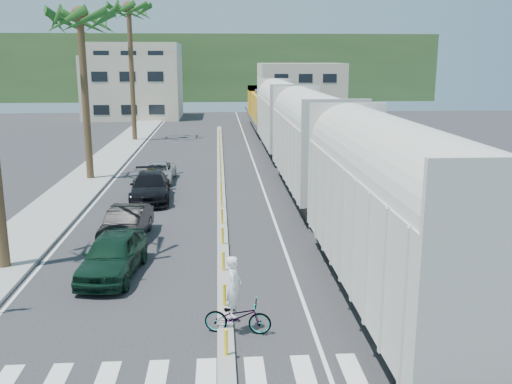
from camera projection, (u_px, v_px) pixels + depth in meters
ground at (226, 341)px, 15.56m from camera, size 140.00×140.00×0.00m
sidewalk at (97, 170)px, 39.28m from camera, size 3.00×90.00×0.15m
rails at (286, 161)px, 43.08m from camera, size 1.56×100.00×0.06m
median at (221, 184)px, 34.93m from camera, size 0.45×60.00×0.85m
crosswalk at (227, 381)px, 13.61m from camera, size 14.00×2.20×0.01m
lane_markings at (190, 170)px, 39.71m from camera, size 9.42×90.00×0.01m
freight_train at (297, 132)px, 36.97m from camera, size 3.00×60.94×5.85m
palm_trees at (85, 4)px, 34.64m from camera, size 3.50×37.20×13.75m
buildings at (175, 81)px, 83.79m from camera, size 38.00×27.00×10.00m
hillside at (218, 67)px, 111.38m from camera, size 80.00×20.00×12.00m
car_lead at (113, 255)px, 20.16m from camera, size 2.66×4.84×1.53m
car_second at (126, 224)px, 24.18m from camera, size 2.29×4.54×1.40m
car_third at (150, 187)px, 31.03m from camera, size 2.88×5.47×1.49m
car_rear at (158, 172)px, 35.77m from camera, size 2.12×4.32×1.18m
cyclist at (237, 309)px, 15.89m from camera, size 1.29×2.10×2.27m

